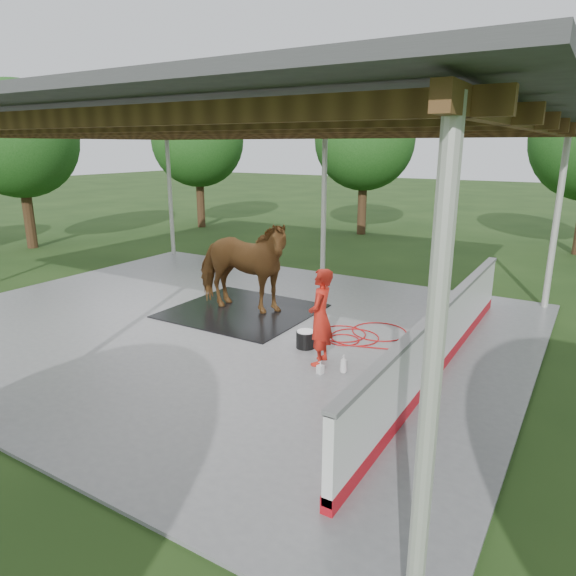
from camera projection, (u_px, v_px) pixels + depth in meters
The scene contains 12 objects.
ground at pixel (218, 324), 10.69m from camera, with size 100.00×100.00×0.00m, color #1E3814.
concrete_slab at pixel (218, 323), 10.68m from camera, with size 12.00×10.00×0.05m, color slate.
pavilion_structure at pixel (210, 125), 9.63m from camera, with size 12.60×10.60×4.05m.
dasher_board at pixel (441, 339), 8.23m from camera, with size 0.16×8.00×1.15m.
tree_belt at pixel (251, 135), 10.26m from camera, with size 28.00×28.00×5.80m.
rubber_mat at pixel (242, 311), 11.35m from camera, with size 2.99×2.80×0.02m, color black.
horse at pixel (241, 266), 11.08m from camera, with size 1.09×2.40×2.02m, color brown.
handler at pixel (320, 317), 8.44m from camera, with size 0.60×0.39×1.64m, color red.
wash_bucket at pixel (306, 339), 9.29m from camera, with size 0.34×0.34×0.32m.
soap_bottle_a at pixel (344, 364), 8.26m from camera, with size 0.12×0.12×0.30m, color silver.
soap_bottle_b at pixel (320, 367), 8.23m from camera, with size 0.10×0.10×0.21m, color #338CD8.
hose_coil at pixel (359, 335), 9.93m from camera, with size 2.35×1.61×0.02m.
Camera 1 is at (6.51, -7.86, 3.60)m, focal length 32.00 mm.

